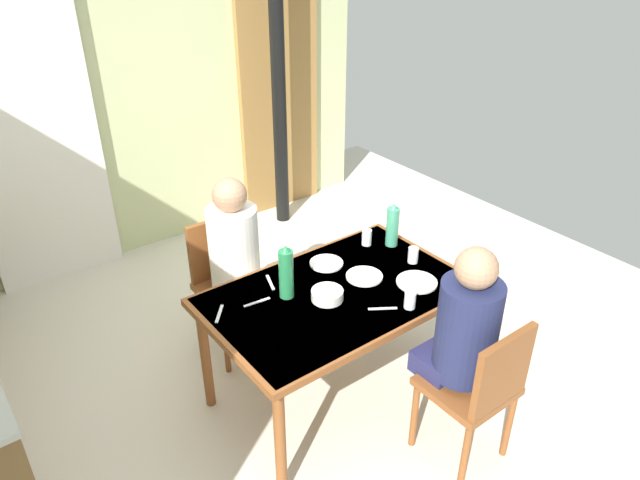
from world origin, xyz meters
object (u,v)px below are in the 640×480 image
Objects in this scene: serving_bowl_center at (327,295)px; dining_table at (337,302)px; water_bottle_green_near at (286,273)px; chair_far_diner at (227,278)px; person_far_diner at (235,248)px; person_near_diner at (465,327)px; water_bottle_green_far at (392,226)px; chair_near_diner at (479,387)px.

dining_table is at bearing 16.35° from serving_bowl_center.
water_bottle_green_near is at bearing 134.82° from serving_bowl_center.
chair_far_diner is 0.87m from serving_bowl_center.
person_far_diner is at bearing 110.27° from dining_table.
serving_bowl_center is (0.16, -0.82, 0.26)m from chair_far_diner.
person_near_diner reaches higher than serving_bowl_center.
water_bottle_green_far is (0.82, -0.47, 0.08)m from person_far_diner.
chair_far_diner is 3.11× the size of water_bottle_green_far.
water_bottle_green_far is (0.58, 0.19, 0.20)m from dining_table.
chair_near_diner reaches higher than dining_table.
person_near_diner is 1.41m from person_far_diner.
dining_table is 5.02× the size of water_bottle_green_far.
person_near_diner is at bearing 110.87° from person_far_diner.
chair_near_diner is 0.88m from serving_bowl_center.
water_bottle_green_far reaches higher than serving_bowl_center.
dining_table is 8.26× the size of serving_bowl_center.
chair_far_diner is at bearing 109.06° from person_near_diner.
serving_bowl_center is (0.15, -0.15, -0.12)m from water_bottle_green_near.
serving_bowl_center is at bearing -161.89° from water_bottle_green_far.
person_near_diner is at bearing 90.00° from chair_near_diner.
water_bottle_green_near reaches higher than water_bottle_green_far.
water_bottle_green_near is 0.25m from serving_bowl_center.
person_near_diner reaches higher than dining_table.
person_near_diner is at bearing -57.77° from water_bottle_green_near.
water_bottle_green_near is at bearing -175.54° from water_bottle_green_far.
person_far_diner reaches higher than chair_near_diner.
person_far_diner is at bearing 90.00° from chair_far_diner.
water_bottle_green_far is at bearing 4.46° from water_bottle_green_near.
person_far_diner is at bearing 90.62° from water_bottle_green_near.
chair_near_diner is 1.00× the size of chair_far_diner.
dining_table is at bearing 110.27° from person_far_diner.
chair_near_diner is 1.56m from person_far_diner.
serving_bowl_center is (-0.34, 0.77, 0.26)m from chair_near_diner.
person_far_diner is (-0.24, 0.66, 0.12)m from dining_table.
person_near_diner is at bearing 109.06° from chair_far_diner.
chair_near_diner is at bearing -61.75° from water_bottle_green_near.
dining_table is at bearing -28.45° from water_bottle_green_near.
water_bottle_green_near reaches higher than chair_far_diner.
water_bottle_green_near is (-0.24, 0.13, 0.22)m from dining_table.
person_far_diner is 0.54m from water_bottle_green_near.
person_near_diner is (0.50, -1.45, 0.28)m from chair_far_diner.
dining_table is 0.71m from person_far_diner.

